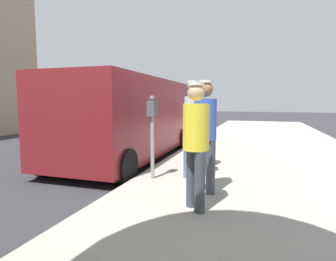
% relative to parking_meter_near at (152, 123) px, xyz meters
% --- Properties ---
extents(ground_plane, '(80.00, 80.00, 0.00)m').
position_rel_parking_meter_near_xyz_m(ground_plane, '(-1.35, 0.51, -1.18)').
color(ground_plane, '#2D2D33').
extents(sidewalk_slab, '(5.00, 32.00, 0.15)m').
position_rel_parking_meter_near_xyz_m(sidewalk_slab, '(2.15, 0.51, -1.11)').
color(sidewalk_slab, '#9E998E').
rests_on(sidewalk_slab, ground).
extents(parking_meter_near, '(0.14, 0.18, 1.52)m').
position_rel_parking_meter_near_xyz_m(parking_meter_near, '(0.00, 0.00, 0.00)').
color(parking_meter_near, gray).
rests_on(parking_meter_near, sidewalk_slab).
extents(parking_meter_far, '(0.14, 0.18, 1.52)m').
position_rel_parking_meter_near_xyz_m(parking_meter_far, '(0.00, 4.63, 0.00)').
color(parking_meter_far, gray).
rests_on(parking_meter_far, sidewalk_slab).
extents(pedestrian_in_yellow, '(0.34, 0.34, 1.65)m').
position_rel_parking_meter_near_xyz_m(pedestrian_in_yellow, '(1.07, -1.19, -0.09)').
color(pedestrian_in_yellow, '#383D47').
rests_on(pedestrian_in_yellow, sidewalk_slab).
extents(pedestrian_in_gray, '(0.34, 0.34, 1.79)m').
position_rel_parking_meter_near_xyz_m(pedestrian_in_gray, '(0.69, 0.30, 0.00)').
color(pedestrian_in_gray, '#4C608C').
rests_on(pedestrian_in_gray, sidewalk_slab).
extents(pedestrian_in_blue, '(0.34, 0.34, 1.73)m').
position_rel_parking_meter_near_xyz_m(pedestrian_in_blue, '(1.05, -0.46, -0.04)').
color(pedestrian_in_blue, '#383D47').
rests_on(pedestrian_in_blue, sidewalk_slab).
extents(pedestrian_in_green, '(0.34, 0.34, 1.71)m').
position_rel_parking_meter_near_xyz_m(pedestrian_in_green, '(0.67, 1.02, -0.05)').
color(pedestrian_in_green, '#726656').
rests_on(pedestrian_in_green, sidewalk_slab).
extents(parked_van, '(2.16, 5.22, 2.15)m').
position_rel_parking_meter_near_xyz_m(parked_van, '(-1.50, 1.99, -0.03)').
color(parked_van, maroon).
rests_on(parked_van, ground).
extents(parked_sedan_ahead, '(1.98, 4.42, 1.65)m').
position_rel_parking_meter_near_xyz_m(parked_sedan_ahead, '(-1.72, 8.93, -0.43)').
color(parked_sedan_ahead, white).
rests_on(parked_sedan_ahead, ground).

